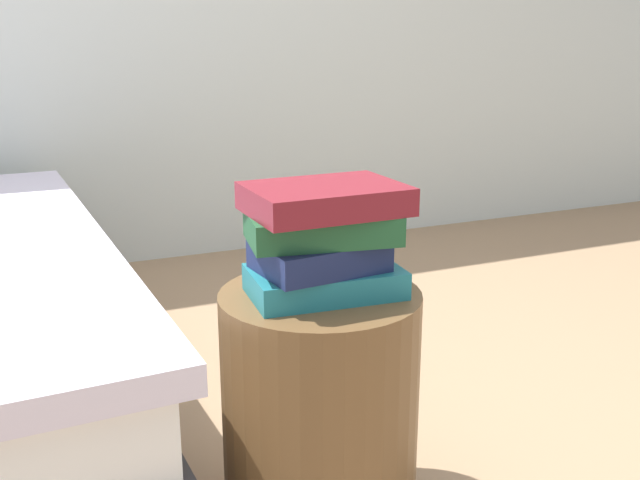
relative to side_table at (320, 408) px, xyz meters
name	(u,v)px	position (x,y,z in m)	size (l,w,h in m)	color
side_table	(320,408)	(0.00, 0.00, 0.00)	(0.40, 0.40, 0.50)	brown
book_teal	(325,282)	(0.01, -0.01, 0.27)	(0.29, 0.17, 0.05)	#1E727F
book_navy	(319,255)	(-0.01, -0.01, 0.33)	(0.23, 0.17, 0.06)	#19234C
book_forest	(323,227)	(0.00, -0.01, 0.38)	(0.28, 0.16, 0.05)	#1E512D
book_maroon	(325,199)	(0.01, -0.01, 0.44)	(0.29, 0.21, 0.05)	maroon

